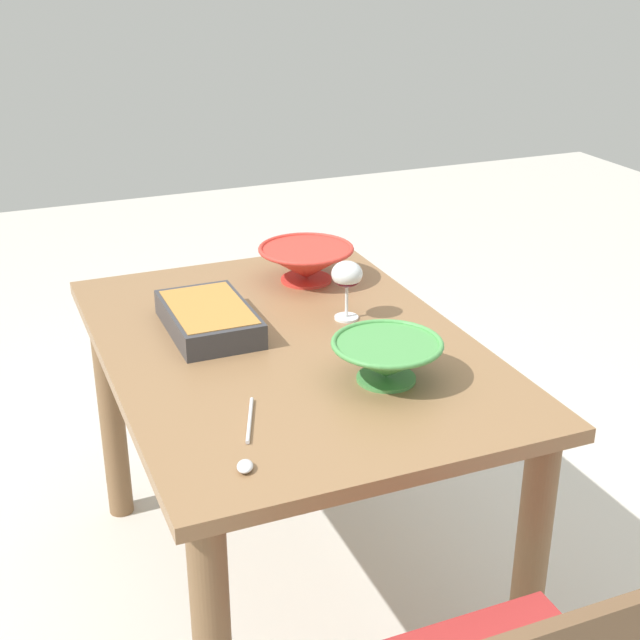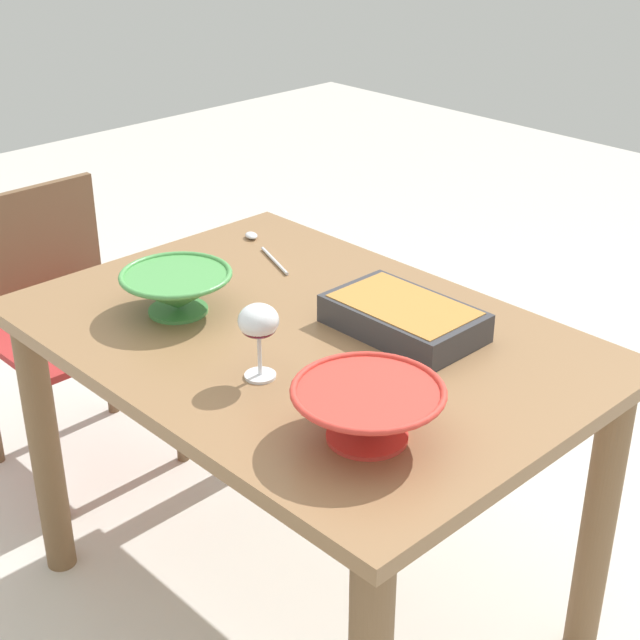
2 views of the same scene
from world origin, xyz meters
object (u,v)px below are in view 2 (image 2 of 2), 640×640
(dining_table, at_px, (305,387))
(small_bowl, at_px, (177,290))
(wine_glass, at_px, (259,325))
(casserole_dish, at_px, (404,316))
(chair, at_px, (60,316))
(serving_spoon, at_px, (260,245))
(mixing_bowl, at_px, (368,411))

(dining_table, relative_size, small_bowl, 4.96)
(dining_table, distance_m, wine_glass, 0.32)
(wine_glass, distance_m, casserole_dish, 0.35)
(dining_table, distance_m, casserole_dish, 0.27)
(chair, height_order, serving_spoon, chair)
(wine_glass, distance_m, small_bowl, 0.35)
(wine_glass, bearing_deg, dining_table, -67.24)
(chair, height_order, casserole_dish, casserole_dish)
(dining_table, bearing_deg, small_bowl, 26.82)
(dining_table, distance_m, serving_spoon, 0.50)
(chair, xyz_separation_m, wine_glass, (-1.04, 0.13, 0.40))
(small_bowl, height_order, serving_spoon, small_bowl)
(wine_glass, xyz_separation_m, mixing_bowl, (-0.29, 0.00, -0.06))
(chair, distance_m, casserole_dish, 1.16)
(dining_table, distance_m, mixing_bowl, 0.45)
(mixing_bowl, distance_m, small_bowl, 0.63)
(casserole_dish, bearing_deg, serving_spoon, -8.74)
(dining_table, xyz_separation_m, casserole_dish, (-0.14, -0.15, 0.17))
(dining_table, bearing_deg, chair, 3.35)
(dining_table, xyz_separation_m, serving_spoon, (0.42, -0.24, 0.14))
(dining_table, xyz_separation_m, chair, (0.96, 0.06, -0.15))
(casserole_dish, distance_m, small_bowl, 0.49)
(chair, xyz_separation_m, casserole_dish, (-1.10, -0.21, 0.32))
(chair, relative_size, wine_glass, 5.24)
(wine_glass, height_order, casserole_dish, wine_glass)
(chair, bearing_deg, dining_table, -176.65)
(dining_table, height_order, mixing_bowl, mixing_bowl)
(serving_spoon, bearing_deg, small_bowl, 113.41)
(chair, bearing_deg, wine_glass, 172.77)
(serving_spoon, bearing_deg, wine_glass, 139.54)
(wine_glass, bearing_deg, mixing_bowl, 179.18)
(wine_glass, height_order, serving_spoon, wine_glass)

